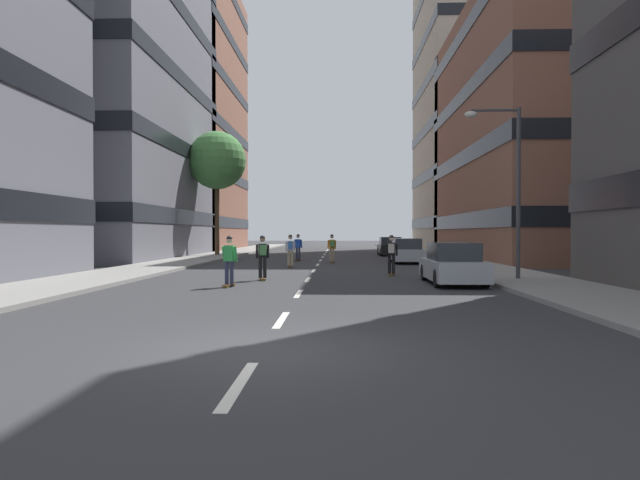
% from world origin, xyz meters
% --- Properties ---
extents(ground_plane, '(172.45, 172.45, 0.00)m').
position_xyz_m(ground_plane, '(0.00, 28.74, 0.00)').
color(ground_plane, '#333335').
extents(sidewalk_left, '(3.64, 79.04, 0.14)m').
position_xyz_m(sidewalk_left, '(-8.43, 32.33, 0.07)').
color(sidewalk_left, gray).
rests_on(sidewalk_left, ground_plane).
extents(sidewalk_right, '(3.64, 79.04, 0.14)m').
position_xyz_m(sidewalk_right, '(8.43, 32.33, 0.07)').
color(sidewalk_right, gray).
rests_on(sidewalk_right, ground_plane).
extents(lane_markings, '(0.16, 67.20, 0.01)m').
position_xyz_m(lane_markings, '(0.00, 30.50, 0.00)').
color(lane_markings, silver).
rests_on(lane_markings, ground_plane).
extents(building_left_mid, '(16.28, 20.73, 35.47)m').
position_xyz_m(building_left_mid, '(-18.33, 31.44, 17.83)').
color(building_left_mid, slate).
rests_on(building_left_mid, ground_plane).
extents(building_left_far, '(16.28, 19.36, 29.23)m').
position_xyz_m(building_left_far, '(-18.33, 49.83, 14.70)').
color(building_left_far, brown).
rests_on(building_left_far, ground_plane).
extents(building_right_mid, '(16.28, 23.23, 18.19)m').
position_xyz_m(building_right_mid, '(18.33, 31.44, 9.18)').
color(building_right_mid, brown).
rests_on(building_right_mid, ground_plane).
extents(building_right_far, '(16.28, 16.96, 33.85)m').
position_xyz_m(building_right_far, '(18.33, 49.83, 17.01)').
color(building_right_far, '#B2A893').
rests_on(building_right_far, ground_plane).
extents(parked_car_near, '(1.82, 4.40, 1.52)m').
position_xyz_m(parked_car_near, '(5.42, 25.08, 0.70)').
color(parked_car_near, '#B2B7BF').
rests_on(parked_car_near, ground_plane).
extents(parked_car_mid, '(1.82, 4.40, 1.52)m').
position_xyz_m(parked_car_mid, '(5.42, 35.90, 0.70)').
color(parked_car_mid, black).
rests_on(parked_car_mid, ground_plane).
extents(parked_car_far, '(1.82, 4.40, 1.52)m').
position_xyz_m(parked_car_far, '(5.42, 11.36, 0.70)').
color(parked_car_far, '#B2B7BF').
rests_on(parked_car_far, ground_plane).
extents(street_tree_near, '(4.58, 4.58, 9.76)m').
position_xyz_m(street_tree_near, '(-8.43, 34.14, 7.57)').
color(street_tree_near, '#4C3823').
rests_on(street_tree_near, sidewalk_left).
extents(streetlamp_right, '(2.13, 0.30, 6.50)m').
position_xyz_m(streetlamp_right, '(7.70, 12.24, 4.14)').
color(streetlamp_right, '#3F3F44').
rests_on(streetlamp_right, sidewalk_right).
extents(skater_0, '(0.56, 0.92, 1.78)m').
position_xyz_m(skater_0, '(3.54, 15.19, 1.02)').
color(skater_0, brown).
rests_on(skater_0, ground_plane).
extents(skater_1, '(0.56, 0.92, 1.78)m').
position_xyz_m(skater_1, '(0.81, 24.99, 1.02)').
color(skater_1, brown).
rests_on(skater_1, ground_plane).
extents(skater_2, '(0.57, 0.92, 1.78)m').
position_xyz_m(skater_2, '(-1.77, 12.66, 1.02)').
color(skater_2, brown).
rests_on(skater_2, ground_plane).
extents(skater_3, '(0.57, 0.92, 1.78)m').
position_xyz_m(skater_3, '(-1.48, 27.32, 0.98)').
color(skater_3, brown).
rests_on(skater_3, ground_plane).
extents(skater_4, '(0.56, 0.92, 1.78)m').
position_xyz_m(skater_4, '(-2.56, 9.99, 0.98)').
color(skater_4, brown).
rests_on(skater_4, ground_plane).
extents(skater_5, '(0.55, 0.92, 1.78)m').
position_xyz_m(skater_5, '(-1.40, 20.69, 1.02)').
color(skater_5, brown).
rests_on(skater_5, ground_plane).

